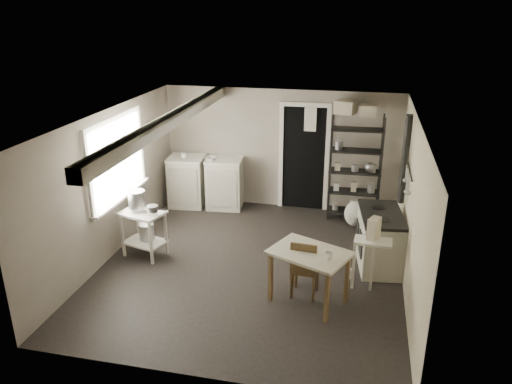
% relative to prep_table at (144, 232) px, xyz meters
% --- Properties ---
extents(floor, '(5.00, 5.00, 0.00)m').
position_rel_prep_table_xyz_m(floor, '(1.73, 0.03, -0.40)').
color(floor, black).
rests_on(floor, ground).
extents(ceiling, '(5.00, 5.00, 0.00)m').
position_rel_prep_table_xyz_m(ceiling, '(1.73, 0.03, 1.90)').
color(ceiling, silver).
rests_on(ceiling, wall_back).
extents(wall_back, '(4.50, 0.02, 2.30)m').
position_rel_prep_table_xyz_m(wall_back, '(1.73, 2.53, 0.75)').
color(wall_back, '#9E9487').
rests_on(wall_back, ground).
extents(wall_front, '(4.50, 0.02, 2.30)m').
position_rel_prep_table_xyz_m(wall_front, '(1.73, -2.47, 0.75)').
color(wall_front, '#9E9487').
rests_on(wall_front, ground).
extents(wall_left, '(0.02, 5.00, 2.30)m').
position_rel_prep_table_xyz_m(wall_left, '(-0.52, 0.03, 0.75)').
color(wall_left, '#9E9487').
rests_on(wall_left, ground).
extents(wall_right, '(0.02, 5.00, 2.30)m').
position_rel_prep_table_xyz_m(wall_right, '(3.98, 0.03, 0.75)').
color(wall_right, '#9E9487').
rests_on(wall_right, ground).
extents(window, '(0.12, 1.76, 1.28)m').
position_rel_prep_table_xyz_m(window, '(-0.49, 0.23, 1.10)').
color(window, white).
rests_on(window, wall_left).
extents(doorway, '(0.96, 0.10, 2.08)m').
position_rel_prep_table_xyz_m(doorway, '(2.18, 2.50, 0.60)').
color(doorway, white).
rests_on(doorway, ground).
extents(ceiling_beam, '(0.18, 5.00, 0.18)m').
position_rel_prep_table_xyz_m(ceiling_beam, '(0.53, 0.03, 1.80)').
color(ceiling_beam, white).
rests_on(ceiling_beam, ceiling).
extents(wallpaper_panel, '(0.01, 5.00, 2.30)m').
position_rel_prep_table_xyz_m(wallpaper_panel, '(3.97, 0.03, 0.75)').
color(wallpaper_panel, beige).
rests_on(wallpaper_panel, wall_right).
extents(utensil_rail, '(0.06, 1.20, 0.44)m').
position_rel_prep_table_xyz_m(utensil_rail, '(3.92, 0.63, 1.15)').
color(utensil_rail, '#ACACAF').
rests_on(utensil_rail, wall_right).
extents(prep_table, '(0.75, 0.62, 0.75)m').
position_rel_prep_table_xyz_m(prep_table, '(0.00, 0.00, 0.00)').
color(prep_table, white).
rests_on(prep_table, ground).
extents(stockpot, '(0.28, 0.28, 0.29)m').
position_rel_prep_table_xyz_m(stockpot, '(-0.09, 0.02, 0.54)').
color(stockpot, '#ACACAF').
rests_on(stockpot, prep_table).
extents(saucepan, '(0.20, 0.20, 0.09)m').
position_rel_prep_table_xyz_m(saucepan, '(0.20, -0.07, 0.45)').
color(saucepan, '#ACACAF').
rests_on(saucepan, prep_table).
extents(bucket, '(0.30, 0.30, 0.26)m').
position_rel_prep_table_xyz_m(bucket, '(0.02, 0.06, -0.02)').
color(bucket, '#ACACAF').
rests_on(bucket, prep_table).
extents(base_cabinets, '(1.56, 0.79, 0.99)m').
position_rel_prep_table_xyz_m(base_cabinets, '(0.31, 2.21, 0.06)').
color(base_cabinets, beige).
rests_on(base_cabinets, ground).
extents(mixing_bowl, '(0.36, 0.36, 0.07)m').
position_rel_prep_table_xyz_m(mixing_bowl, '(0.46, 2.11, 0.56)').
color(mixing_bowl, silver).
rests_on(mixing_bowl, base_cabinets).
extents(counter_cup, '(0.14, 0.14, 0.10)m').
position_rel_prep_table_xyz_m(counter_cup, '(-0.09, 2.13, 0.57)').
color(counter_cup, silver).
rests_on(counter_cup, base_cabinets).
extents(shelf_rack, '(0.94, 0.40, 1.96)m').
position_rel_prep_table_xyz_m(shelf_rack, '(3.16, 2.23, 0.55)').
color(shelf_rack, black).
rests_on(shelf_rack, ground).
extents(shelf_jar, '(0.10, 0.10, 0.19)m').
position_rel_prep_table_xyz_m(shelf_jar, '(2.85, 2.27, 0.97)').
color(shelf_jar, silver).
rests_on(shelf_jar, shelf_rack).
extents(storage_box_a, '(0.41, 0.39, 0.23)m').
position_rel_prep_table_xyz_m(storage_box_a, '(2.92, 2.25, 1.61)').
color(storage_box_a, beige).
rests_on(storage_box_a, shelf_rack).
extents(storage_box_b, '(0.30, 0.28, 0.19)m').
position_rel_prep_table_xyz_m(storage_box_b, '(3.31, 2.18, 1.59)').
color(storage_box_b, beige).
rests_on(storage_box_b, shelf_rack).
extents(stove, '(0.74, 1.16, 0.86)m').
position_rel_prep_table_xyz_m(stove, '(3.62, 0.48, 0.04)').
color(stove, beige).
rests_on(stove, ground).
extents(stovepipe, '(0.13, 0.13, 1.34)m').
position_rel_prep_table_xyz_m(stovepipe, '(3.89, 0.88, 1.19)').
color(stovepipe, black).
rests_on(stovepipe, stove).
extents(side_ledge, '(0.52, 0.30, 0.78)m').
position_rel_prep_table_xyz_m(side_ledge, '(3.50, -0.30, 0.03)').
color(side_ledge, white).
rests_on(side_ledge, ground).
extents(oats_box, '(0.19, 0.24, 0.31)m').
position_rel_prep_table_xyz_m(oats_box, '(3.50, -0.26, 0.61)').
color(oats_box, beige).
rests_on(oats_box, side_ledge).
extents(work_table, '(1.18, 1.03, 0.75)m').
position_rel_prep_table_xyz_m(work_table, '(2.69, -0.76, -0.02)').
color(work_table, beige).
rests_on(work_table, ground).
extents(table_cup, '(0.13, 0.13, 0.10)m').
position_rel_prep_table_xyz_m(table_cup, '(2.95, -0.91, 0.41)').
color(table_cup, silver).
rests_on(table_cup, work_table).
extents(chair, '(0.38, 0.40, 0.86)m').
position_rel_prep_table_xyz_m(chair, '(2.63, -0.59, 0.08)').
color(chair, '#513C22').
rests_on(chair, ground).
extents(flour_sack, '(0.44, 0.39, 0.47)m').
position_rel_prep_table_xyz_m(flour_sack, '(3.23, 1.85, -0.16)').
color(flour_sack, silver).
rests_on(flour_sack, ground).
extents(floor_crock, '(0.13, 0.13, 0.14)m').
position_rel_prep_table_xyz_m(floor_crock, '(3.21, -0.00, -0.33)').
color(floor_crock, silver).
rests_on(floor_crock, ground).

